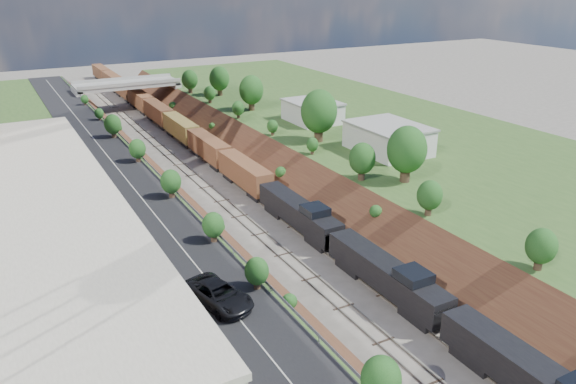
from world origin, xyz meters
name	(u,v)px	position (x,y,z in m)	size (l,w,h in m)	color
platform_right	(401,146)	(33.00, 60.00, 2.50)	(44.00, 180.00, 5.00)	#355623
embankment_left	(159,204)	(-11.00, 60.00, 0.00)	(7.07, 180.00, 7.07)	brown
embankment_right	(293,179)	(11.00, 60.00, 0.00)	(7.07, 180.00, 7.07)	brown
rail_left_track	(214,193)	(-2.60, 60.00, 0.09)	(1.58, 180.00, 0.18)	gray
rail_right_track	(245,187)	(2.60, 60.00, 0.09)	(1.58, 180.00, 0.18)	gray
road	(124,176)	(-15.50, 60.00, 5.05)	(8.00, 180.00, 0.10)	black
guardrail	(153,168)	(-11.40, 59.80, 5.55)	(0.10, 171.00, 0.70)	#99999E
commercial_building	(40,232)	(-28.00, 38.00, 8.51)	(14.30, 62.30, 7.00)	brown
overpass	(127,90)	(0.00, 122.00, 4.92)	(24.50, 8.30, 7.40)	gray
white_building_near	(388,139)	(23.50, 52.00, 7.00)	(9.00, 12.00, 4.00)	silver
white_building_far	(312,112)	(23.00, 74.00, 6.80)	(8.00, 10.00, 3.60)	silver
tree_right_large	(407,150)	(17.00, 40.00, 9.38)	(5.25, 5.25, 7.61)	#473323
tree_left_crest	(286,292)	(-11.80, 20.00, 7.04)	(2.45, 2.45, 3.55)	#473323
freight_train	(181,129)	(2.60, 90.01, 2.51)	(2.85, 176.38, 4.55)	black
suv	(218,294)	(-16.12, 23.80, 6.05)	(3.16, 6.85, 1.90)	black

